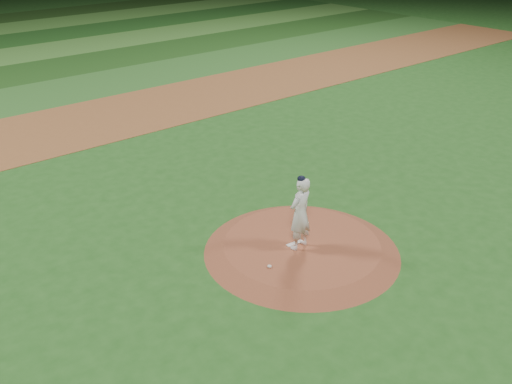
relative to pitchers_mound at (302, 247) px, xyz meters
name	(u,v)px	position (x,y,z in m)	size (l,w,h in m)	color
ground	(301,251)	(0.00, 0.00, -0.12)	(120.00, 120.00, 0.00)	#21551B
infield_dirt_band	(86,123)	(0.00, 14.00, -0.12)	(70.00, 6.00, 0.02)	brown
outfield_stripe_0	(39,95)	(0.00, 19.50, -0.12)	(70.00, 5.00, 0.02)	#2B6324
outfield_stripe_1	(7,76)	(0.00, 24.50, -0.12)	(70.00, 5.00, 0.02)	#1C4616
pitchers_mound	(302,247)	(0.00, 0.00, 0.00)	(5.50, 5.50, 0.25)	brown
pitching_rubber	(295,243)	(-0.16, 0.12, 0.14)	(0.52, 0.13, 0.03)	white
rosin_bag	(269,266)	(-1.47, -0.31, 0.16)	(0.12, 0.12, 0.06)	silver
pitcher_on_mound	(300,213)	(-0.19, -0.08, 1.19)	(0.83, 0.61, 2.17)	white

